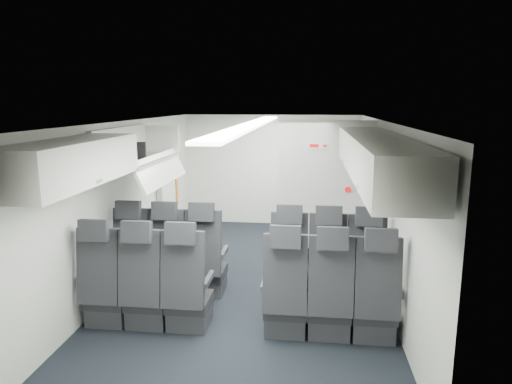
% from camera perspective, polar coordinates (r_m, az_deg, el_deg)
% --- Properties ---
extents(cabin_shell, '(3.41, 6.01, 2.16)m').
position_cam_1_polar(cabin_shell, '(6.02, -0.44, -0.98)').
color(cabin_shell, black).
rests_on(cabin_shell, ground).
extents(seat_row_front, '(3.33, 0.56, 1.24)m').
position_cam_1_polar(seat_row_front, '(5.72, -1.10, -9.19)').
color(seat_row_front, black).
rests_on(seat_row_front, cabin_shell).
extents(seat_row_mid, '(3.33, 0.56, 1.24)m').
position_cam_1_polar(seat_row_mid, '(4.89, -2.55, -12.84)').
color(seat_row_mid, black).
rests_on(seat_row_mid, cabin_shell).
extents(overhead_bin_left_rear, '(0.53, 1.80, 0.40)m').
position_cam_1_polar(overhead_bin_left_rear, '(4.42, -22.20, 3.42)').
color(overhead_bin_left_rear, silver).
rests_on(overhead_bin_left_rear, cabin_shell).
extents(overhead_bin_left_front_open, '(0.64, 1.70, 0.72)m').
position_cam_1_polar(overhead_bin_left_front_open, '(6.03, -14.52, 4.59)').
color(overhead_bin_left_front_open, '#9E9E93').
rests_on(overhead_bin_left_front_open, cabin_shell).
extents(overhead_bin_right_rear, '(0.53, 1.80, 0.40)m').
position_cam_1_polar(overhead_bin_right_rear, '(3.94, 16.44, 2.92)').
color(overhead_bin_right_rear, silver).
rests_on(overhead_bin_right_rear, cabin_shell).
extents(overhead_bin_right_front, '(0.53, 1.70, 0.40)m').
position_cam_1_polar(overhead_bin_right_front, '(5.66, 13.51, 5.47)').
color(overhead_bin_right_front, silver).
rests_on(overhead_bin_right_front, cabin_shell).
extents(bulkhead_partition, '(1.40, 0.15, 2.13)m').
position_cam_1_polar(bulkhead_partition, '(6.78, 8.66, -0.15)').
color(bulkhead_partition, silver).
rests_on(bulkhead_partition, cabin_shell).
extents(galley_unit, '(0.85, 0.52, 1.90)m').
position_cam_1_polar(galley_unit, '(8.68, 8.03, 1.52)').
color(galley_unit, '#939399').
rests_on(galley_unit, cabin_shell).
extents(boarding_door, '(0.12, 1.27, 1.86)m').
position_cam_1_polar(boarding_door, '(7.89, -10.91, 0.50)').
color(boarding_door, silver).
rests_on(boarding_door, cabin_shell).
extents(flight_attendant, '(0.55, 0.66, 1.54)m').
position_cam_1_polar(flight_attendant, '(7.73, 4.00, -0.95)').
color(flight_attendant, black).
rests_on(flight_attendant, ground).
extents(carry_on_bag, '(0.41, 0.34, 0.21)m').
position_cam_1_polar(carry_on_bag, '(5.83, -15.36, 4.90)').
color(carry_on_bag, black).
rests_on(carry_on_bag, overhead_bin_left_front_open).
extents(papers, '(0.18, 0.07, 0.13)m').
position_cam_1_polar(papers, '(7.61, 5.44, 1.36)').
color(papers, white).
rests_on(papers, flight_attendant).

